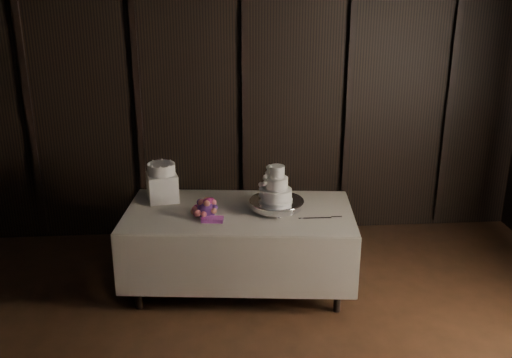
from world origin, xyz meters
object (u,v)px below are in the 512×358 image
at_px(bouquet, 206,209).
at_px(box_pedestal, 162,187).
at_px(small_cake, 161,169).
at_px(cake_stand, 276,205).
at_px(display_table, 239,246).
at_px(wedding_cake, 274,188).

bearing_deg(bouquet, box_pedestal, 134.44).
bearing_deg(box_pedestal, small_cake, 0.00).
height_order(cake_stand, bouquet, bouquet).
bearing_deg(bouquet, cake_stand, 7.38).
distance_m(display_table, small_cake, 0.99).
distance_m(display_table, wedding_cake, 0.64).
relative_size(display_table, cake_stand, 4.32).
distance_m(bouquet, small_cake, 0.62).
bearing_deg(display_table, cake_stand, 4.15).
xyz_separation_m(wedding_cake, box_pedestal, (-0.99, 0.34, -0.09)).
bearing_deg(wedding_cake, cake_stand, 34.09).
height_order(wedding_cake, box_pedestal, wedding_cake).
height_order(cake_stand, small_cake, small_cake).
relative_size(display_table, small_cake, 8.39).
height_order(wedding_cake, small_cake, wedding_cake).
relative_size(display_table, wedding_cake, 6.57).
bearing_deg(box_pedestal, display_table, -24.77).
xyz_separation_m(box_pedestal, small_cake, (0.00, 0.00, 0.17)).
relative_size(cake_stand, wedding_cake, 1.52).
relative_size(box_pedestal, small_cake, 1.04).
relative_size(cake_stand, bouquet, 1.23).
bearing_deg(wedding_cake, box_pedestal, 165.35).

